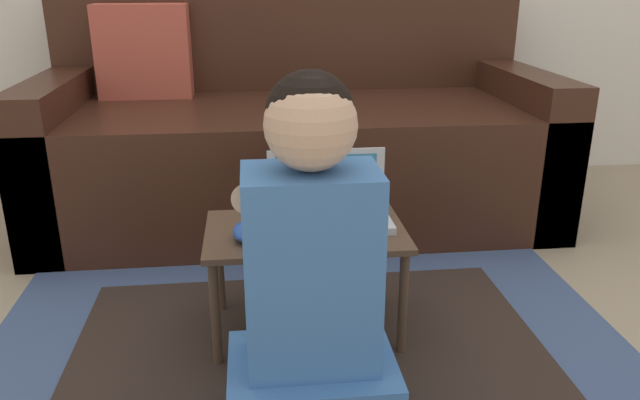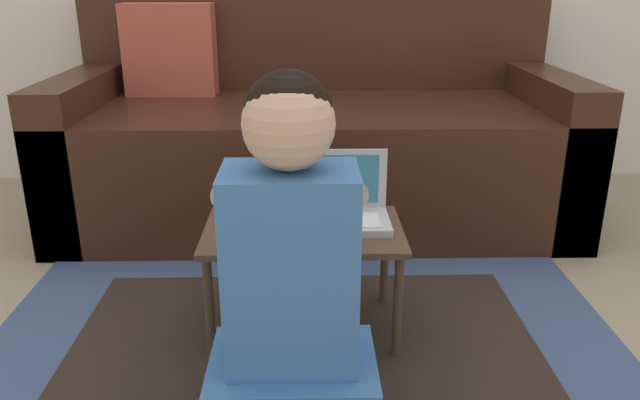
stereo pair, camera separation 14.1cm
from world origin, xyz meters
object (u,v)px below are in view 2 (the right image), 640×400
at_px(couch, 314,137).
at_px(laptop, 329,211).
at_px(laptop_desk, 304,242).
at_px(person_seated, 291,283).
at_px(computer_mouse, 241,229).

xyz_separation_m(couch, laptop, (0.03, -0.91, 0.03)).
bearing_deg(laptop_desk, couch, 87.58).
height_order(couch, laptop_desk, couch).
xyz_separation_m(couch, laptop_desk, (-0.04, -0.95, -0.04)).
distance_m(couch, person_seated, 1.34).
height_order(laptop_desk, computer_mouse, computer_mouse).
relative_size(laptop, computer_mouse, 3.00).
relative_size(laptop_desk, person_seated, 0.67).
bearing_deg(person_seated, couch, 87.30).
bearing_deg(laptop_desk, computer_mouse, -164.23).
xyz_separation_m(couch, computer_mouse, (-0.20, -1.00, 0.02)).
relative_size(computer_mouse, person_seated, 0.14).
relative_size(laptop, person_seated, 0.41).
distance_m(computer_mouse, person_seated, 0.37).
bearing_deg(laptop, laptop_desk, -151.41).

